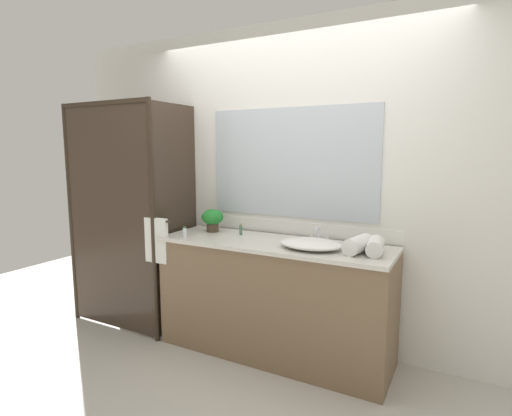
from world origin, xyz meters
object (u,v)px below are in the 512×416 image
at_px(sink_basin, 311,244).
at_px(rolled_towel_middle, 358,245).
at_px(amenity_bottle_body_wash, 185,232).
at_px(faucet, 319,238).
at_px(potted_plant, 212,218).
at_px(amenity_bottle_shampoo, 241,230).
at_px(rolled_towel_near_edge, 375,246).

xyz_separation_m(sink_basin, rolled_towel_middle, (0.33, 0.03, 0.02)).
xyz_separation_m(sink_basin, amenity_bottle_body_wash, (-1.03, -0.11, 0.00)).
xyz_separation_m(faucet, amenity_bottle_body_wash, (-1.03, -0.28, -0.00)).
xyz_separation_m(potted_plant, amenity_bottle_body_wash, (-0.08, -0.27, -0.08)).
distance_m(faucet, amenity_bottle_body_wash, 1.07).
bearing_deg(potted_plant, amenity_bottle_shampoo, -0.44).
xyz_separation_m(potted_plant, rolled_towel_middle, (1.28, -0.14, -0.06)).
bearing_deg(amenity_bottle_body_wash, rolled_towel_near_edge, 6.12).
bearing_deg(amenity_bottle_shampoo, faucet, 0.66).
xyz_separation_m(rolled_towel_near_edge, rolled_towel_middle, (-0.11, -0.02, 0.00)).
distance_m(amenity_bottle_shampoo, rolled_towel_middle, 1.01).
relative_size(sink_basin, rolled_towel_middle, 1.77).
xyz_separation_m(faucet, amenity_bottle_shampoo, (-0.67, -0.01, 0.00)).
distance_m(potted_plant, amenity_bottle_body_wash, 0.30).
relative_size(faucet, rolled_towel_middle, 0.66).
bearing_deg(faucet, sink_basin, -90.00).
relative_size(rolled_towel_near_edge, rolled_towel_middle, 0.98).
bearing_deg(sink_basin, amenity_bottle_body_wash, -174.00).
distance_m(faucet, rolled_towel_middle, 0.36).
height_order(potted_plant, amenity_bottle_body_wash, potted_plant).
distance_m(sink_basin, rolled_towel_middle, 0.33).
relative_size(potted_plant, amenity_bottle_shampoo, 2.03).
distance_m(faucet, amenity_bottle_shampoo, 0.67).
distance_m(amenity_bottle_body_wash, rolled_towel_middle, 1.37).
distance_m(sink_basin, amenity_bottle_body_wash, 1.04).
height_order(faucet, rolled_towel_near_edge, faucet).
bearing_deg(rolled_towel_near_edge, potted_plant, 175.25).
bearing_deg(amenity_bottle_body_wash, faucet, 15.08).
relative_size(faucet, rolled_towel_near_edge, 0.67).
height_order(sink_basin, rolled_towel_middle, rolled_towel_middle).
relative_size(amenity_bottle_body_wash, rolled_towel_near_edge, 0.32).
height_order(sink_basin, amenity_bottle_shampoo, amenity_bottle_shampoo).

